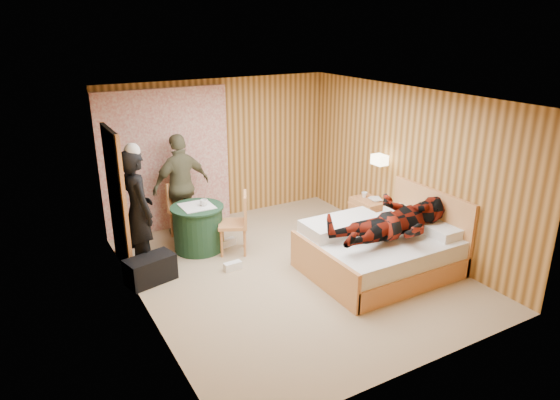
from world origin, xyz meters
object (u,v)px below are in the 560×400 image
woman_standing (138,212)px  man_on_bed (396,212)px  bed (380,250)px  round_table (198,227)px  duffel_bag (151,269)px  chair_far (182,205)px  nightstand (368,215)px  chair_near (238,219)px  man_at_table (181,186)px  wall_lamp (380,160)px

woman_standing → man_on_bed: (2.99, -1.93, 0.07)m
bed → round_table: (-2.02, 1.95, 0.05)m
round_table → woman_standing: woman_standing is taller
duffel_bag → man_on_bed: man_on_bed is taller
chair_far → bed: bearing=-73.8°
nightstand → round_table: bearing=164.8°
round_table → chair_near: 0.68m
chair_far → man_at_table: (0.03, 0.04, 0.32)m
nightstand → chair_far: size_ratio=0.64×
nightstand → round_table: round_table is taller
round_table → chair_near: bearing=-38.1°
round_table → chair_far: bearing=92.7°
chair_far → woman_standing: woman_standing is taller
nightstand → man_on_bed: man_on_bed is taller
chair_far → chair_near: size_ratio=0.97×
bed → chair_far: bearing=128.2°
round_table → chair_near: (0.51, -0.40, 0.19)m
wall_lamp → man_on_bed: 1.53m
man_at_table → nightstand: bearing=142.4°
bed → nightstand: bed is taller
chair_far → chair_near: 1.18m
woman_standing → man_at_table: 1.34m
wall_lamp → man_on_bed: man_on_bed is taller
bed → man_at_table: man_at_table is taller
wall_lamp → chair_near: size_ratio=0.27×
man_on_bed → bed: bearing=96.4°
wall_lamp → chair_near: bearing=167.8°
man_at_table → man_on_bed: bearing=115.3°
duffel_bag → nightstand: bearing=-14.7°
wall_lamp → chair_far: wall_lamp is taller
nightstand → chair_far: (-2.80, 1.40, 0.24)m
wall_lamp → duffel_bag: (-3.77, 0.23, -1.11)m
bed → chair_far: bed is taller
wall_lamp → bed: (-0.80, -1.05, -0.99)m
chair_far → duffel_bag: bearing=-147.2°
bed → woman_standing: (-2.97, 1.70, 0.59)m
man_at_table → chair_far: bearing=41.6°
wall_lamp → man_on_bed: size_ratio=0.15×
chair_near → man_on_bed: (1.53, -1.78, 0.41)m
round_table → chair_far: (-0.03, 0.65, 0.17)m
round_table → chair_far: 0.67m
bed → wall_lamp: bearing=52.7°
chair_near → man_at_table: size_ratio=0.56×
chair_near → man_on_bed: man_on_bed is taller
wall_lamp → duffel_bag: size_ratio=0.40×
chair_near → woman_standing: woman_standing is taller
round_table → man_on_bed: 3.05m
chair_far → nightstand: bearing=-48.7°
chair_near → duffel_bag: size_ratio=1.46×
wall_lamp → round_table: bearing=162.3°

